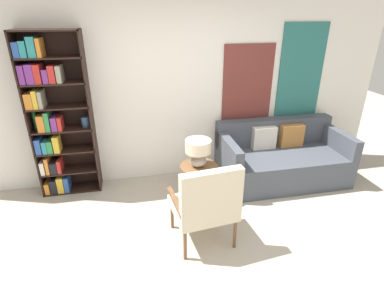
{
  "coord_description": "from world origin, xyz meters",
  "views": [
    {
      "loc": [
        -0.58,
        -2.12,
        2.34
      ],
      "look_at": [
        0.08,
        1.07,
        0.9
      ],
      "focal_mm": 28.0,
      "sensor_mm": 36.0,
      "label": 1
    }
  ],
  "objects_px": {
    "bookshelf": "(53,117)",
    "couch": "(280,159)",
    "side_table": "(199,170)",
    "armchair": "(207,202)",
    "table_lamp": "(198,150)"
  },
  "relations": [
    {
      "from": "armchair",
      "to": "couch",
      "type": "height_order",
      "value": "armchair"
    },
    {
      "from": "armchair",
      "to": "couch",
      "type": "xyz_separation_m",
      "value": [
        1.45,
        1.18,
        -0.23
      ]
    },
    {
      "from": "bookshelf",
      "to": "couch",
      "type": "xyz_separation_m",
      "value": [
        3.13,
        -0.31,
        -0.77
      ]
    },
    {
      "from": "table_lamp",
      "to": "bookshelf",
      "type": "bearing_deg",
      "value": 161.32
    },
    {
      "from": "armchair",
      "to": "side_table",
      "type": "relative_size",
      "value": 1.94
    },
    {
      "from": "bookshelf",
      "to": "table_lamp",
      "type": "xyz_separation_m",
      "value": [
        1.79,
        -0.61,
        -0.36
      ]
    },
    {
      "from": "couch",
      "to": "side_table",
      "type": "height_order",
      "value": "couch"
    },
    {
      "from": "armchair",
      "to": "side_table",
      "type": "height_order",
      "value": "armchair"
    },
    {
      "from": "couch",
      "to": "table_lamp",
      "type": "relative_size",
      "value": 5.01
    },
    {
      "from": "armchair",
      "to": "side_table",
      "type": "xyz_separation_m",
      "value": [
        0.12,
        0.88,
        -0.11
      ]
    },
    {
      "from": "bookshelf",
      "to": "side_table",
      "type": "relative_size",
      "value": 4.29
    },
    {
      "from": "armchair",
      "to": "table_lamp",
      "type": "xyz_separation_m",
      "value": [
        0.11,
        0.88,
        0.18
      ]
    },
    {
      "from": "side_table",
      "to": "table_lamp",
      "type": "bearing_deg",
      "value": 176.01
    },
    {
      "from": "armchair",
      "to": "couch",
      "type": "bearing_deg",
      "value": 39.2
    },
    {
      "from": "bookshelf",
      "to": "couch",
      "type": "bearing_deg",
      "value": -5.57
    }
  ]
}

